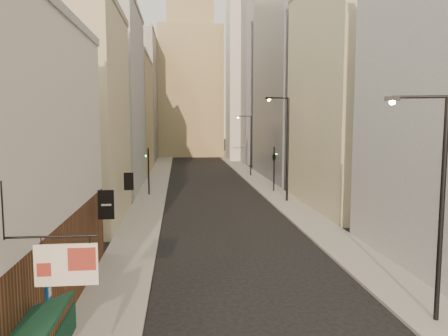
# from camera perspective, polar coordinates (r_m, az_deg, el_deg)

# --- Properties ---
(sidewalk_left) EXTENTS (3.00, 140.00, 0.15)m
(sidewalk_left) POSITION_cam_1_polar(r_m,az_deg,el_deg) (63.76, -8.45, -0.85)
(sidewalk_left) COLOR gray
(sidewalk_left) RESTS_ON ground
(sidewalk_right) EXTENTS (3.00, 140.00, 0.15)m
(sidewalk_right) POSITION_cam_1_polar(r_m,az_deg,el_deg) (64.48, 3.17, -0.71)
(sidewalk_right) COLOR gray
(sidewalk_right) RESTS_ON ground
(left_bldg_beige) EXTENTS (8.00, 12.00, 16.00)m
(left_bldg_beige) POSITION_cam_1_polar(r_m,az_deg,el_deg) (35.24, -19.81, 6.12)
(left_bldg_beige) COLOR #BAAE89
(left_bldg_beige) RESTS_ON ground
(left_bldg_grey) EXTENTS (8.00, 16.00, 20.00)m
(left_bldg_grey) POSITION_cam_1_polar(r_m,az_deg,el_deg) (50.96, -15.54, 8.42)
(left_bldg_grey) COLOR gray
(left_bldg_grey) RESTS_ON ground
(left_bldg_tan) EXTENTS (8.00, 18.00, 17.00)m
(left_bldg_tan) POSITION_cam_1_polar(r_m,az_deg,el_deg) (68.74, -12.99, 6.61)
(left_bldg_tan) COLOR tan
(left_bldg_tan) RESTS_ON ground
(left_bldg_wingrid) EXTENTS (8.00, 20.00, 24.00)m
(left_bldg_wingrid) POSITION_cam_1_polar(r_m,az_deg,el_deg) (88.71, -11.44, 8.78)
(left_bldg_wingrid) COLOR gray
(left_bldg_wingrid) RESTS_ON ground
(right_bldg_beige) EXTENTS (8.00, 16.00, 20.00)m
(right_bldg_beige) POSITION_cam_1_polar(r_m,az_deg,el_deg) (41.32, 16.50, 8.96)
(right_bldg_beige) COLOR #BAAE89
(right_bldg_beige) RESTS_ON ground
(right_bldg_wingrid) EXTENTS (8.00, 20.00, 26.00)m
(right_bldg_wingrid) POSITION_cam_1_polar(r_m,az_deg,el_deg) (60.48, 9.26, 11.03)
(right_bldg_wingrid) COLOR gray
(right_bldg_wingrid) RESTS_ON ground
(highrise) EXTENTS (21.00, 23.00, 51.20)m
(highrise) POSITION_cam_1_polar(r_m,az_deg,el_deg) (90.64, 8.42, 17.49)
(highrise) COLOR gray
(highrise) RESTS_ON ground
(clock_tower) EXTENTS (14.00, 14.00, 44.90)m
(clock_tower) POSITION_cam_1_polar(r_m,az_deg,el_deg) (100.73, -4.46, 11.78)
(clock_tower) COLOR tan
(clock_tower) RESTS_ON ground
(white_tower) EXTENTS (8.00, 8.00, 41.50)m
(white_tower) POSITION_cam_1_polar(r_m,az_deg,el_deg) (87.94, 3.15, 13.24)
(white_tower) COLOR silver
(white_tower) RESTS_ON ground
(streetlamp_near) EXTENTS (2.23, 0.85, 8.77)m
(streetlamp_near) POSITION_cam_1_polar(r_m,az_deg,el_deg) (18.33, 25.96, -3.29)
(streetlamp_near) COLOR black
(streetlamp_near) RESTS_ON ground
(streetlamp_mid) EXTENTS (2.48, 1.18, 10.00)m
(streetlamp_mid) POSITION_cam_1_polar(r_m,az_deg,el_deg) (41.87, 8.04, 3.25)
(streetlamp_mid) COLOR black
(streetlamp_mid) RESTS_ON ground
(streetlamp_far) EXTENTS (2.14, 0.90, 8.51)m
(streetlamp_far) POSITION_cam_1_polar(r_m,az_deg,el_deg) (61.34, 3.34, 3.42)
(streetlamp_far) COLOR black
(streetlamp_far) RESTS_ON ground
(traffic_light_left) EXTENTS (0.56, 0.46, 5.00)m
(traffic_light_left) POSITION_cam_1_polar(r_m,az_deg,el_deg) (45.92, -9.85, 0.75)
(traffic_light_left) COLOR black
(traffic_light_left) RESTS_ON ground
(traffic_light_right) EXTENTS (0.70, 0.70, 5.00)m
(traffic_light_right) POSITION_cam_1_polar(r_m,az_deg,el_deg) (47.83, 6.57, 1.41)
(traffic_light_right) COLOR black
(traffic_light_right) RESTS_ON ground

